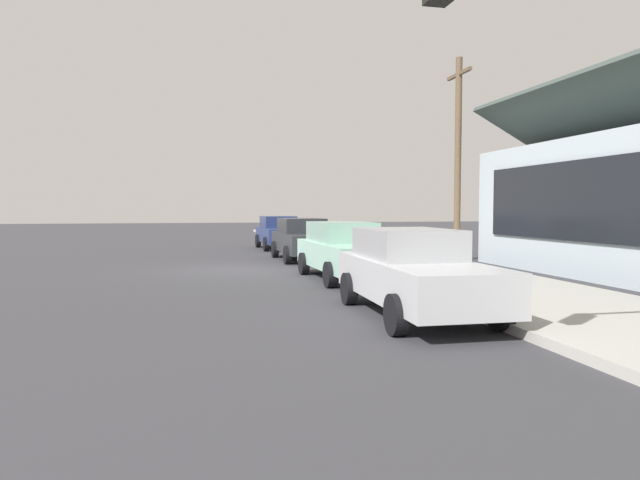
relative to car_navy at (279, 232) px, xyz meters
The scene contains 9 objects.
ground_plane 9.52m from the car_navy, 16.44° to the right, with size 120.00×120.00×0.00m, color #38383D.
sidewalk_curb 9.58m from the car_navy, 17.78° to the left, with size 60.00×4.20×0.16m, color #B2AFA8.
car_navy is the anchor object (origin of this frame).
car_charcoal 6.13m from the car_navy, ahead, with size 4.57×2.07×1.59m.
car_seafoam 12.16m from the car_navy, ahead, with size 4.78×2.10×1.59m.
car_silver 17.59m from the car_navy, ahead, with size 4.72×2.03×1.59m.
traffic_light_main 22.40m from the car_navy, ahead, with size 0.37×2.79×5.20m.
utility_pole_wooden 10.15m from the car_navy, 34.80° to the left, with size 1.80×0.24×7.50m.
fire_hydrant_red 11.58m from the car_navy, ahead, with size 0.22×0.22×0.71m.
Camera 1 is at (18.30, -1.30, 1.98)m, focal length 31.80 mm.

